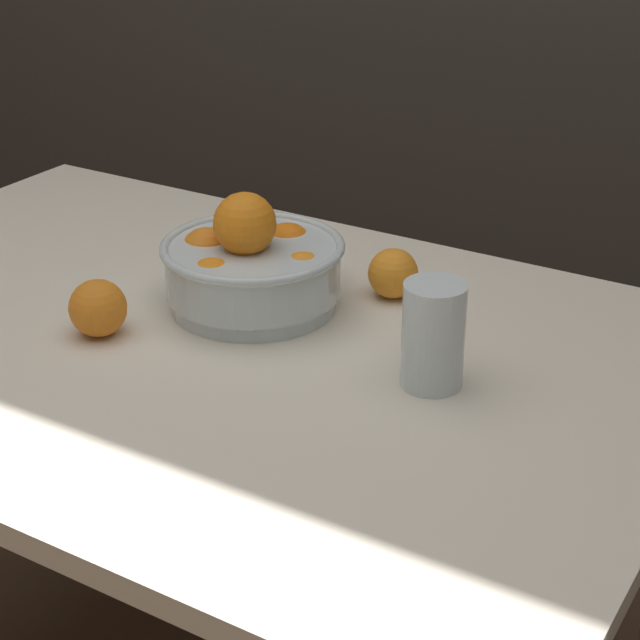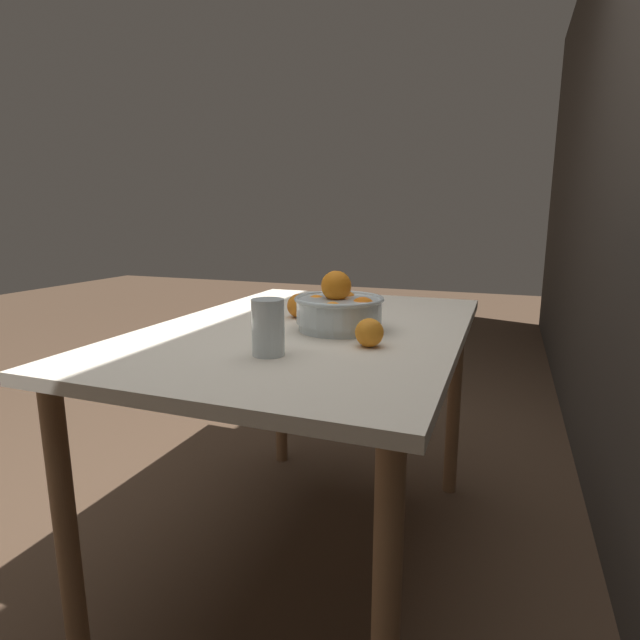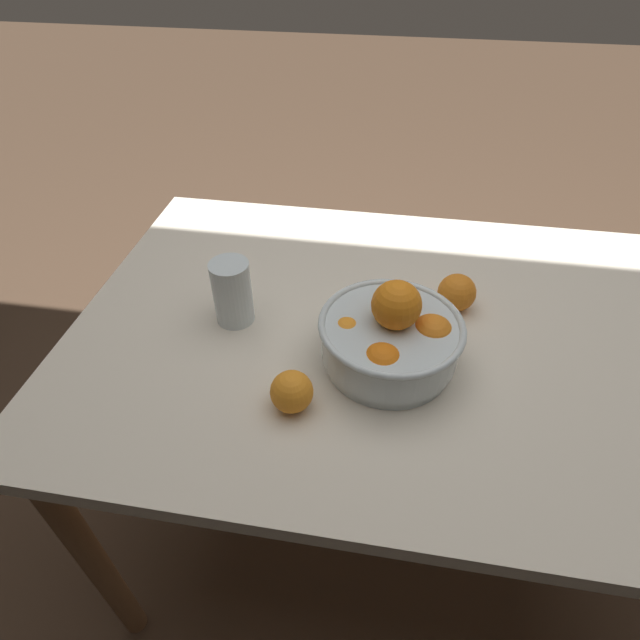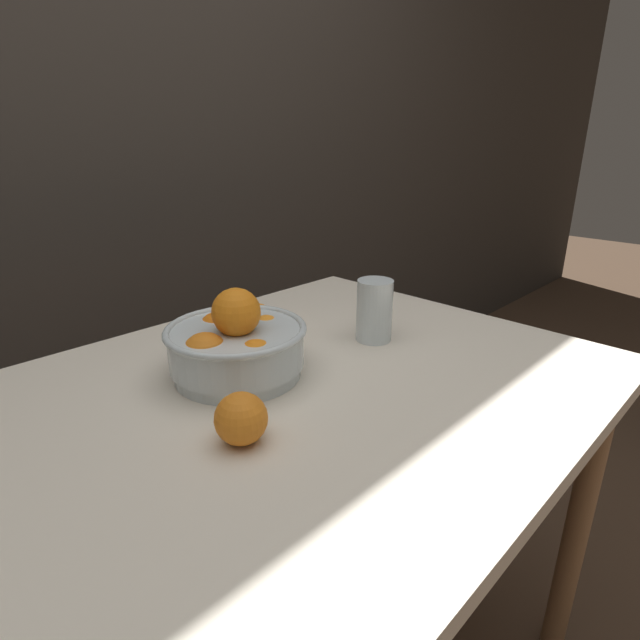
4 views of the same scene
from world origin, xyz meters
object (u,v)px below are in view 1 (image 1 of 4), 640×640
object	(u,v)px
juice_glass	(433,341)
orange_loose_front	(393,273)
orange_loose_near_bowl	(98,308)
fruit_bowl	(252,267)

from	to	relation	value
juice_glass	orange_loose_front	distance (m)	0.24
juice_glass	orange_loose_front	xyz separation A→B (m)	(-0.15, 0.19, -0.02)
juice_glass	orange_loose_near_bowl	world-z (taller)	juice_glass
fruit_bowl	orange_loose_front	size ratio (longest dim) A/B	3.55
orange_loose_near_bowl	juice_glass	bearing A→B (deg)	13.72
fruit_bowl	orange_loose_front	xyz separation A→B (m)	(0.15, 0.12, -0.02)
fruit_bowl	orange_loose_front	bearing A→B (deg)	40.45
fruit_bowl	juice_glass	bearing A→B (deg)	-12.89
juice_glass	fruit_bowl	bearing A→B (deg)	167.11
fruit_bowl	juice_glass	distance (m)	0.30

